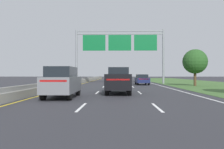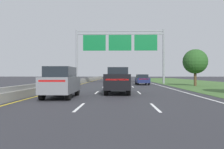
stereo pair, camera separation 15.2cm
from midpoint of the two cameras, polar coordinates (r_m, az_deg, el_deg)
The scene contains 10 objects.
ground_plane at distance 35.83m, azimuth 1.65°, elevation -2.48°, with size 220.00×220.00×0.00m, color #2B2B30.
lane_striping at distance 35.38m, azimuth 1.65°, elevation -2.50°, with size 11.96×106.00×0.01m.
grass_verge_right at distance 38.45m, azimuth 22.94°, elevation -2.29°, with size 14.00×110.00×0.02m, color #3D602D.
median_barrier_concrete at distance 36.42m, azimuth -8.79°, elevation -1.88°, with size 0.60×110.00×0.85m.
overhead_sign_gantry at distance 39.43m, azimuth 2.09°, elevation 7.22°, with size 15.06×0.42×9.13m.
pickup_truck_black at distance 19.39m, azimuth 1.68°, elevation -1.50°, with size 2.10×5.44×2.20m.
car_grey_left_lane_suv at distance 16.23m, azimuth -12.13°, elevation -1.74°, with size 1.94×4.72×2.11m.
car_darkgreen_centre_lane_sedan at distance 56.20m, azimuth 1.84°, elevation -0.70°, with size 1.86×4.42×1.57m.
car_navy_right_lane_sedan at distance 35.33m, azimuth 7.54°, elevation -1.19°, with size 1.92×4.44×1.57m.
roadside_tree_mid at distance 33.55m, azimuth 19.92°, elevation 3.02°, with size 3.33×3.33×5.01m.
Camera 2 is at (0.08, -0.80, 1.63)m, focal length 37.16 mm.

